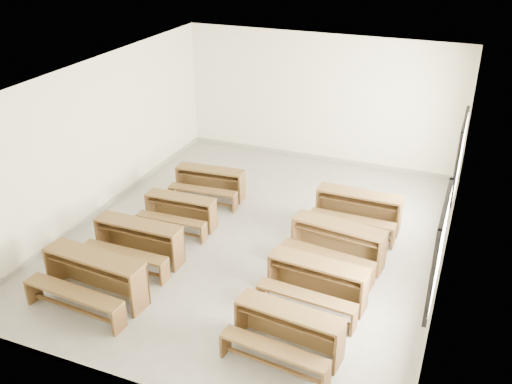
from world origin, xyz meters
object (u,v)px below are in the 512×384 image
at_px(desk_set_0, 94,275).
at_px(desk_set_7, 358,208).
at_px(desk_set_1, 138,239).
at_px(desk_set_2, 180,209).
at_px(desk_set_6, 337,241).
at_px(desk_set_4, 287,329).
at_px(desk_set_3, 210,181).
at_px(desk_set_5, 316,280).

distance_m(desk_set_0, desk_set_7, 5.25).
bearing_deg(desk_set_1, desk_set_2, 85.70).
height_order(desk_set_0, desk_set_1, desk_set_0).
relative_size(desk_set_2, desk_set_7, 0.87).
height_order(desk_set_1, desk_set_2, desk_set_1).
relative_size(desk_set_0, desk_set_6, 1.03).
distance_m(desk_set_2, desk_set_4, 4.19).
relative_size(desk_set_1, desk_set_2, 1.12).
bearing_deg(desk_set_2, desk_set_7, 19.01).
relative_size(desk_set_2, desk_set_4, 0.88).
xyz_separation_m(desk_set_3, desk_set_5, (3.28, -2.75, 0.03)).
bearing_deg(desk_set_7, desk_set_5, -90.54).
height_order(desk_set_2, desk_set_6, desk_set_6).
bearing_deg(desk_set_3, desk_set_5, -44.47).
bearing_deg(desk_set_3, desk_set_1, -96.42).
xyz_separation_m(desk_set_1, desk_set_2, (0.10, 1.38, -0.05)).
xyz_separation_m(desk_set_3, desk_set_6, (3.29, -1.48, 0.05)).
bearing_deg(desk_set_2, desk_set_3, 88.32).
xyz_separation_m(desk_set_1, desk_set_7, (3.44, 2.67, 0.01)).
height_order(desk_set_6, desk_set_7, desk_set_6).
bearing_deg(desk_set_2, desk_set_6, -4.06).
distance_m(desk_set_1, desk_set_4, 3.57).
relative_size(desk_set_5, desk_set_7, 0.99).
distance_m(desk_set_0, desk_set_2, 2.66).
height_order(desk_set_5, desk_set_6, desk_set_6).
distance_m(desk_set_2, desk_set_7, 3.58).
bearing_deg(desk_set_5, desk_set_3, 144.49).
xyz_separation_m(desk_set_4, desk_set_5, (0.04, 1.30, 0.01)).
bearing_deg(desk_set_3, desk_set_7, -5.94).
xyz_separation_m(desk_set_2, desk_set_7, (3.33, 1.29, 0.06)).
xyz_separation_m(desk_set_3, desk_set_7, (3.34, -0.08, 0.04)).
height_order(desk_set_4, desk_set_6, desk_set_6).
distance_m(desk_set_1, desk_set_3, 2.76).
bearing_deg(desk_set_7, desk_set_1, -141.27).
bearing_deg(desk_set_0, desk_set_6, 40.80).
relative_size(desk_set_1, desk_set_7, 0.97).
bearing_deg(desk_set_2, desk_set_5, -24.94).
relative_size(desk_set_3, desk_set_5, 0.94).
distance_m(desk_set_5, desk_set_6, 1.26).
bearing_deg(desk_set_0, desk_set_3, 92.35).
xyz_separation_m(desk_set_5, desk_set_6, (0.01, 1.26, 0.02)).
distance_m(desk_set_1, desk_set_7, 4.35).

